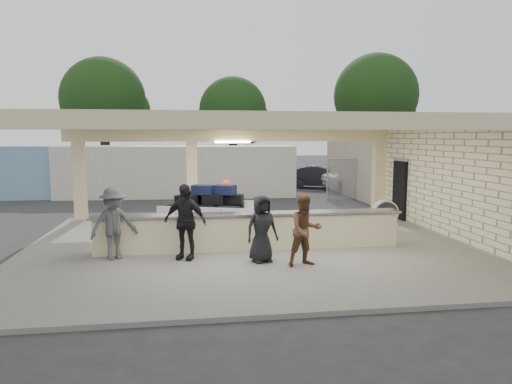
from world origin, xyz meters
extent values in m
plane|color=#272729|center=(0.00, 0.00, 0.00)|extent=(120.00, 120.00, 0.00)
cube|color=slate|center=(0.00, 0.00, 0.05)|extent=(12.00, 10.00, 0.10)
cube|color=beige|center=(0.00, 0.00, 3.50)|extent=(12.00, 10.00, 0.02)
cube|color=beige|center=(6.00, 0.00, 1.75)|extent=(0.02, 10.00, 3.50)
cube|color=black|center=(5.94, 3.20, 1.15)|extent=(0.10, 0.95, 2.10)
cube|color=beige|center=(0.00, 4.75, 3.20)|extent=(12.00, 0.50, 0.60)
cube|color=beige|center=(0.00, -4.85, 3.35)|extent=(12.00, 0.30, 0.30)
cube|color=beige|center=(-5.50, 4.75, 1.80)|extent=(0.40, 0.40, 3.50)
cube|color=beige|center=(-1.50, 4.75, 1.80)|extent=(0.40, 0.40, 3.50)
cube|color=beige|center=(5.80, 4.80, 1.80)|extent=(0.40, 0.40, 3.50)
cube|color=white|center=(0.00, 4.50, 2.88)|extent=(1.30, 0.12, 0.06)
cube|color=#FFEABF|center=(3.80, 1.50, 3.47)|extent=(0.55, 0.55, 0.04)
cube|color=#FFEABF|center=(3.80, -0.50, 3.47)|extent=(0.55, 0.55, 0.04)
cube|color=#FFEABF|center=(3.80, -2.50, 3.47)|extent=(0.55, 0.55, 0.04)
cube|color=beige|center=(0.00, -0.50, 0.55)|extent=(8.00, 0.50, 0.90)
cube|color=#B7B7BC|center=(0.00, -0.50, 1.05)|extent=(8.20, 0.58, 0.06)
cube|color=silver|center=(-1.00, 1.16, 0.74)|extent=(3.04, 2.37, 0.13)
cylinder|color=black|center=(-2.20, 0.95, 0.31)|extent=(0.26, 0.45, 0.43)
cylinder|color=black|center=(-1.82, 2.06, 0.31)|extent=(0.26, 0.45, 0.43)
cylinder|color=black|center=(-0.17, 0.26, 0.31)|extent=(0.26, 0.45, 0.43)
cylinder|color=black|center=(0.20, 1.38, 0.31)|extent=(0.26, 0.45, 0.43)
cube|color=silver|center=(-0.74, 1.92, 0.95)|extent=(2.55, 0.91, 0.32)
cube|color=silver|center=(-1.25, 0.40, 0.95)|extent=(2.55, 0.91, 0.32)
cube|color=black|center=(-1.91, 1.13, 0.94)|extent=(0.72, 0.58, 0.28)
cube|color=black|center=(-1.20, 0.89, 0.94)|extent=(0.72, 0.58, 0.28)
cube|color=black|center=(-0.49, 0.65, 0.94)|extent=(0.72, 0.58, 0.28)
cube|color=black|center=(-1.70, 1.74, 0.94)|extent=(0.72, 0.58, 0.28)
cube|color=black|center=(-0.99, 1.50, 0.94)|extent=(0.72, 0.58, 0.28)
cube|color=black|center=(-0.29, 1.26, 0.94)|extent=(0.72, 0.58, 0.28)
cube|color=black|center=(-1.67, 1.16, 1.23)|extent=(0.72, 0.58, 0.28)
cube|color=black|center=(-0.89, 1.13, 1.23)|extent=(0.72, 0.58, 0.28)
cube|color=black|center=(-0.32, 1.16, 1.23)|extent=(0.72, 0.58, 0.28)
cube|color=black|center=(-1.30, 1.60, 1.23)|extent=(0.72, 0.58, 0.28)
cube|color=black|center=(-1.20, 1.23, 1.52)|extent=(0.72, 0.58, 0.28)
cube|color=black|center=(-0.56, 1.13, 1.52)|extent=(0.72, 0.58, 0.28)
cylinder|color=silver|center=(4.77, 1.76, 0.60)|extent=(0.85, 0.35, 0.82)
cylinder|color=black|center=(4.77, 1.76, 0.60)|extent=(0.76, 0.38, 0.73)
cube|color=silver|center=(4.50, 1.76, 0.24)|extent=(0.05, 0.46, 0.27)
cube|color=silver|center=(5.05, 1.76, 0.24)|extent=(0.05, 0.46, 0.27)
imported|color=#DE480B|center=(-0.51, 1.86, 0.92)|extent=(0.50, 0.67, 1.64)
imported|color=brown|center=(1.06, -2.20, 0.93)|extent=(0.86, 0.51, 1.67)
imported|color=black|center=(-1.70, -1.23, 1.03)|extent=(1.15, 0.81, 1.86)
imported|color=#454549|center=(-3.42, -1.00, 0.99)|extent=(1.20, 0.88, 1.77)
imported|color=black|center=(0.11, -1.73, 0.91)|extent=(0.85, 0.52, 1.61)
imported|color=white|center=(8.28, 12.36, 0.67)|extent=(4.73, 2.33, 1.34)
imported|color=white|center=(10.52, 13.62, 0.69)|extent=(4.69, 3.13, 1.39)
imported|color=black|center=(6.14, 14.11, 0.66)|extent=(4.22, 2.66, 1.33)
cube|color=silver|center=(-2.20, 11.50, 1.29)|extent=(12.05, 3.02, 2.59)
cube|color=#79A5C2|center=(-10.05, 12.15, 1.30)|extent=(10.06, 2.55, 2.61)
cylinder|color=gray|center=(5.00, 9.00, 1.00)|extent=(0.06, 0.06, 2.00)
cylinder|color=gray|center=(7.00, 9.00, 1.00)|extent=(0.06, 0.06, 2.00)
cylinder|color=gray|center=(9.00, 9.00, 1.00)|extent=(0.06, 0.06, 2.00)
cylinder|color=gray|center=(11.00, 9.00, 1.00)|extent=(0.06, 0.06, 2.00)
cylinder|color=gray|center=(13.00, 9.00, 1.00)|extent=(0.06, 0.06, 2.00)
cube|color=gray|center=(11.00, 9.00, 1.00)|extent=(12.00, 0.02, 2.00)
cylinder|color=gray|center=(11.00, 9.00, 2.00)|extent=(12.00, 0.05, 0.05)
cylinder|color=#382619|center=(-8.00, 24.00, 2.25)|extent=(0.70, 0.70, 4.50)
sphere|color=black|center=(-8.00, 24.00, 5.85)|extent=(6.30, 6.30, 6.30)
sphere|color=black|center=(-6.80, 24.60, 4.95)|extent=(4.50, 4.50, 4.50)
cylinder|color=#382619|center=(2.00, 26.00, 2.00)|extent=(0.70, 0.70, 4.00)
sphere|color=black|center=(2.00, 26.00, 5.20)|extent=(5.60, 5.60, 5.60)
sphere|color=black|center=(3.20, 26.60, 4.40)|extent=(4.00, 4.00, 4.00)
cylinder|color=#382619|center=(14.00, 25.00, 2.50)|extent=(0.70, 0.70, 5.00)
sphere|color=black|center=(14.00, 25.00, 6.50)|extent=(7.00, 7.00, 7.00)
sphere|color=black|center=(15.20, 25.60, 5.50)|extent=(5.00, 5.00, 5.00)
cube|color=#B6A990|center=(9.50, 10.00, 1.60)|extent=(6.00, 8.00, 3.20)
camera|label=1|loc=(-1.54, -12.29, 3.10)|focal=32.00mm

